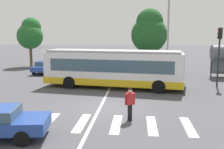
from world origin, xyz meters
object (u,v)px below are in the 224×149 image
object	(u,v)px
parked_car_red	(169,67)
background_tree_left	(30,34)
city_transit_bus	(113,68)
parked_car_blue	(45,66)
parked_car_silver	(117,67)
pedestrian_crossing_street	(130,102)
traffic_light_far_corner	(219,48)
parked_car_teal	(70,66)
parked_car_champagne	(144,67)
parked_car_white	(94,67)
background_tree_right	(149,31)
twin_arm_street_lamp	(168,18)

from	to	relation	value
parked_car_red	background_tree_left	size ratio (longest dim) A/B	0.70
city_transit_bus	parked_car_blue	bearing A→B (deg)	139.28
city_transit_bus	background_tree_left	distance (m)	17.73
parked_car_silver	parked_car_red	distance (m)	5.64
pedestrian_crossing_street	background_tree_left	distance (m)	24.96
traffic_light_far_corner	background_tree_left	size ratio (longest dim) A/B	0.75
parked_car_silver	parked_car_blue	bearing A→B (deg)	179.52
pedestrian_crossing_street	traffic_light_far_corner	xyz separation A→B (m)	(6.98, 9.25, 2.28)
parked_car_teal	traffic_light_far_corner	bearing A→B (deg)	-23.28
parked_car_champagne	parked_car_white	bearing A→B (deg)	-174.16
parked_car_white	city_transit_bus	bearing A→B (deg)	-68.51
background_tree_right	background_tree_left	bearing A→B (deg)	-168.25
parked_car_silver	parked_car_champagne	world-z (taller)	same
parked_car_red	twin_arm_street_lamp	xyz separation A→B (m)	(-0.31, -0.58, 5.16)
parked_car_teal	parked_car_silver	world-z (taller)	same
parked_car_silver	background_tree_right	bearing A→B (deg)	66.96
parked_car_white	parked_car_silver	world-z (taller)	same
parked_car_white	traffic_light_far_corner	bearing A→B (deg)	-27.15
pedestrian_crossing_street	traffic_light_far_corner	bearing A→B (deg)	52.94
parked_car_teal	background_tree_left	size ratio (longest dim) A/B	0.70
city_transit_bus	pedestrian_crossing_street	xyz separation A→B (m)	(1.61, -7.94, -0.62)
pedestrian_crossing_street	parked_car_silver	distance (m)	15.14
parked_car_white	twin_arm_street_lamp	xyz separation A→B (m)	(7.90, -0.05, 5.16)
parked_car_teal	parked_car_champagne	bearing A→B (deg)	2.08
background_tree_right	parked_car_red	bearing A→B (deg)	-76.97
parked_car_white	parked_car_champagne	bearing A→B (deg)	5.84
city_transit_bus	parked_car_white	xyz separation A→B (m)	(-2.82, 7.16, -0.82)
parked_car_blue	background_tree_right	distance (m)	15.18
city_transit_bus	parked_car_champagne	xyz separation A→B (m)	(2.67, 7.72, -0.82)
parked_car_teal	background_tree_left	distance (m)	9.09
twin_arm_street_lamp	background_tree_left	distance (m)	18.18
background_tree_left	pedestrian_crossing_street	bearing A→B (deg)	-56.07
parked_car_silver	background_tree_right	size ratio (longest dim) A/B	0.58
pedestrian_crossing_street	parked_car_teal	world-z (taller)	pedestrian_crossing_street
parked_car_silver	traffic_light_far_corner	size ratio (longest dim) A/B	0.93
parked_car_champagne	background_tree_left	xyz separation A→B (m)	(-14.85, 4.85, 3.58)
background_tree_left	parked_car_blue	bearing A→B (deg)	-54.43
twin_arm_street_lamp	city_transit_bus	bearing A→B (deg)	-125.54
traffic_light_far_corner	parked_car_blue	bearing A→B (deg)	160.92
city_transit_bus	parked_car_red	xyz separation A→B (m)	(5.39, 7.69, -0.82)
city_transit_bus	parked_car_blue	xyz separation A→B (m)	(-8.32, 7.16, -0.82)
pedestrian_crossing_street	background_tree_right	bearing A→B (deg)	85.46
parked_car_blue	background_tree_left	size ratio (longest dim) A/B	0.70
parked_car_teal	parked_car_champagne	xyz separation A→B (m)	(8.28, 0.30, 0.00)
traffic_light_far_corner	parked_car_silver	bearing A→B (deg)	146.73
city_transit_bus	parked_car_white	world-z (taller)	city_transit_bus
parked_car_white	parked_car_silver	bearing A→B (deg)	-1.60
city_transit_bus	parked_car_teal	distance (m)	9.34
background_tree_left	parked_car_champagne	bearing A→B (deg)	-18.08
parked_car_blue	parked_car_white	xyz separation A→B (m)	(5.50, 0.00, 0.00)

